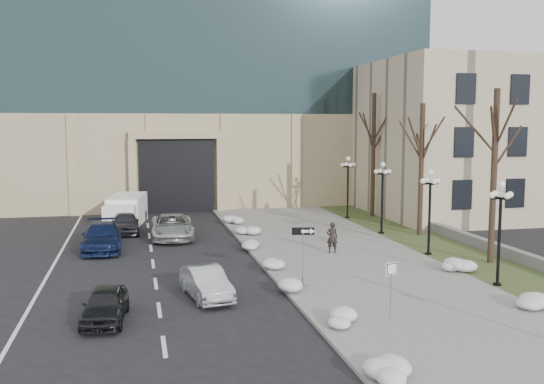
{
  "coord_description": "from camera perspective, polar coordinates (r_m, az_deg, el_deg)",
  "views": [
    {
      "loc": [
        -7.27,
        -17.38,
        7.29
      ],
      "look_at": [
        0.02,
        14.78,
        3.5
      ],
      "focal_mm": 40.0,
      "sensor_mm": 36.0,
      "label": 1
    }
  ],
  "objects": [
    {
      "name": "snow_clump_d",
      "position": [
        30.1,
        0.17,
        -6.87
      ],
      "size": [
        1.1,
        1.6,
        0.36
      ],
      "primitive_type": "ellipsoid",
      "color": "silver",
      "rests_on": "sidewalk"
    },
    {
      "name": "snow_clump_f",
      "position": [
        38.99,
        -2.32,
        -3.78
      ],
      "size": [
        1.1,
        1.6,
        0.36
      ],
      "primitive_type": "ellipsoid",
      "color": "silver",
      "rests_on": "sidewalk"
    },
    {
      "name": "office_tower",
      "position": [
        62.21,
        -8.06,
        16.87
      ],
      "size": [
        40.0,
        24.7,
        36.0
      ],
      "color": "tan",
      "rests_on": "ground"
    },
    {
      "name": "car_b",
      "position": [
        25.63,
        -6.22,
        -8.51
      ],
      "size": [
        2.01,
        4.1,
        1.3
      ],
      "primitive_type": "imported",
      "rotation": [
        0.0,
        0.0,
        0.17
      ],
      "color": "#AFB2B7",
      "rests_on": "ground"
    },
    {
      "name": "snow_clump_b",
      "position": [
        22.13,
        6.15,
        -11.89
      ],
      "size": [
        1.1,
        1.6,
        0.36
      ],
      "primitive_type": "ellipsoid",
      "color": "silver",
      "rests_on": "sidewalk"
    },
    {
      "name": "sidewalk",
      "position": [
        33.96,
        6.06,
        -5.77
      ],
      "size": [
        9.0,
        40.0,
        0.12
      ],
      "primitive_type": "cube",
      "color": "gray",
      "rests_on": "ground"
    },
    {
      "name": "snow_clump_i",
      "position": [
        30.71,
        17.21,
        -6.9
      ],
      "size": [
        1.1,
        1.6,
        0.36
      ],
      "primitive_type": "ellipsoid",
      "color": "silver",
      "rests_on": "sidewalk"
    },
    {
      "name": "snow_clump_a",
      "position": [
        17.94,
        11.13,
        -16.51
      ],
      "size": [
        1.1,
        1.6,
        0.36
      ],
      "primitive_type": "ellipsoid",
      "color": "silver",
      "rests_on": "sidewalk"
    },
    {
      "name": "car_a",
      "position": [
        23.45,
        -15.42,
        -10.19
      ],
      "size": [
        1.84,
        3.82,
        1.26
      ],
      "primitive_type": "imported",
      "rotation": [
        0.0,
        0.0,
        -0.1
      ],
      "color": "black",
      "rests_on": "ground"
    },
    {
      "name": "lamppost_c",
      "position": [
        39.8,
        10.34,
        0.37
      ],
      "size": [
        1.18,
        1.18,
        4.76
      ],
      "color": "black",
      "rests_on": "ground"
    },
    {
      "name": "box_truck",
      "position": [
        44.75,
        -13.57,
        -1.73
      ],
      "size": [
        3.11,
        6.63,
        2.02
      ],
      "rotation": [
        0.0,
        0.0,
        -0.15
      ],
      "color": "white",
      "rests_on": "ground"
    },
    {
      "name": "one_way_sign",
      "position": [
        26.46,
        3.31,
        -4.38
      ],
      "size": [
        1.02,
        0.41,
        2.76
      ],
      "rotation": [
        0.0,
        0.0,
        -0.23
      ],
      "color": "slate",
      "rests_on": "ground"
    },
    {
      "name": "ground",
      "position": [
        20.21,
        9.57,
        -14.69
      ],
      "size": [
        160.0,
        160.0,
        0.0
      ],
      "primitive_type": "plane",
      "color": "black",
      "rests_on": "ground"
    },
    {
      "name": "tree_far",
      "position": [
        46.9,
        9.54,
        5.08
      ],
      "size": [
        3.2,
        3.2,
        9.5
      ],
      "color": "black",
      "rests_on": "ground"
    },
    {
      "name": "curb",
      "position": [
        32.81,
        -1.44,
        -6.16
      ],
      "size": [
        0.3,
        40.0,
        0.14
      ],
      "primitive_type": "cube",
      "color": "gray",
      "rests_on": "ground"
    },
    {
      "name": "car_d",
      "position": [
        38.76,
        -9.37,
        -3.22
      ],
      "size": [
        2.73,
        5.59,
        1.53
      ],
      "primitive_type": "imported",
      "rotation": [
        0.0,
        0.0,
        -0.03
      ],
      "color": "#B6B6B6",
      "rests_on": "ground"
    },
    {
      "name": "snow_clump_g",
      "position": [
        43.47,
        -3.72,
        -2.71
      ],
      "size": [
        1.1,
        1.6,
        0.36
      ],
      "primitive_type": "ellipsoid",
      "color": "silver",
      "rests_on": "sidewalk"
    },
    {
      "name": "snow_clump_e",
      "position": [
        34.88,
        -1.88,
        -5.01
      ],
      "size": [
        1.1,
        1.6,
        0.36
      ],
      "primitive_type": "ellipsoid",
      "color": "silver",
      "rests_on": "sidewalk"
    },
    {
      "name": "pedestrian",
      "position": [
        33.71,
        5.68,
        -4.28
      ],
      "size": [
        0.67,
        0.49,
        1.7
      ],
      "primitive_type": "imported",
      "rotation": [
        0.0,
        0.0,
        3.01
      ],
      "color": "black",
      "rests_on": "sidewalk"
    },
    {
      "name": "snow_clump_h",
      "position": [
        26.08,
        23.33,
        -9.54
      ],
      "size": [
        1.1,
        1.6,
        0.36
      ],
      "primitive_type": "ellipsoid",
      "color": "silver",
      "rests_on": "sidewalk"
    },
    {
      "name": "lamppost_a",
      "position": [
        28.41,
        20.67,
        -2.41
      ],
      "size": [
        1.18,
        1.18,
        4.76
      ],
      "color": "black",
      "rests_on": "ground"
    },
    {
      "name": "classical_building",
      "position": [
        54.0,
        20.13,
        4.79
      ],
      "size": [
        22.0,
        18.12,
        12.0
      ],
      "color": "#BAA78C",
      "rests_on": "ground"
    },
    {
      "name": "car_c",
      "position": [
        36.11,
        -15.73,
        -4.1
      ],
      "size": [
        2.25,
        5.34,
        1.54
      ],
      "primitive_type": "imported",
      "rotation": [
        0.0,
        0.0,
        0.02
      ],
      "color": "#16234F",
      "rests_on": "ground"
    },
    {
      "name": "tree_near",
      "position": [
        32.68,
        20.23,
        3.59
      ],
      "size": [
        3.2,
        3.2,
        9.0
      ],
      "color": "black",
      "rests_on": "ground"
    },
    {
      "name": "snow_clump_c",
      "position": [
        26.39,
        1.89,
        -8.81
      ],
      "size": [
        1.1,
        1.6,
        0.36
      ],
      "primitive_type": "ellipsoid",
      "color": "silver",
      "rests_on": "sidewalk"
    },
    {
      "name": "car_e",
      "position": [
        41.24,
        -13.61,
        -2.79
      ],
      "size": [
        1.76,
        4.26,
        1.44
      ],
      "primitive_type": "imported",
      "rotation": [
        0.0,
        0.0,
        0.01
      ],
      "color": "#2E2E33",
      "rests_on": "ground"
    },
    {
      "name": "grass_strip",
      "position": [
        36.55,
        15.79,
        -5.12
      ],
      "size": [
        4.0,
        40.0,
        0.1
      ],
      "primitive_type": "cube",
      "color": "#394824",
      "rests_on": "ground"
    },
    {
      "name": "stone_wall",
      "position": [
        39.17,
        16.99,
        -3.94
      ],
      "size": [
        0.5,
        30.0,
        0.7
      ],
      "primitive_type": "cube",
      "color": "slate",
      "rests_on": "ground"
    },
    {
      "name": "tree_mid",
      "position": [
        39.64,
        13.91,
        3.78
      ],
      "size": [
        3.2,
        3.2,
        8.5
      ],
      "color": "black",
      "rests_on": "ground"
    },
    {
      "name": "keep_sign",
      "position": [
        22.73,
        11.16,
        -7.98
      ],
      "size": [
        0.48,
        0.12,
        2.22
      ],
      "rotation": [
        0.0,
        0.0,
        0.17
      ],
      "color": "slate",
      "rests_on": "ground"
    },
    {
      "name": "lamppost_b",
      "position": [
        33.96,
        14.64,
        -0.79
      ],
      "size": [
        1.18,
        1.18,
        4.76
      ],
      "color": "black",
      "rests_on": "ground"
    },
    {
      "name": "lamppost_d",
      "position": [
        45.82,
        7.16,
        1.23
      ],
      "size": [
        1.18,
        1.18,
        4.76
      ],
      "color": "black",
      "rests_on": "ground"
    }
  ]
}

